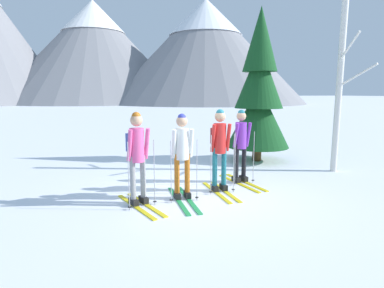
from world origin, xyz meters
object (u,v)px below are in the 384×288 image
at_px(skier_in_purple, 241,143).
at_px(skier_in_pink, 137,152).
at_px(skier_in_white, 182,151).
at_px(birch_tree_tall, 340,79).
at_px(pine_tree_near, 259,92).
at_px(skier_in_red, 219,145).

bearing_deg(skier_in_purple, skier_in_pink, -164.67).
height_order(skier_in_white, birch_tree_tall, birch_tree_tall).
height_order(pine_tree_near, birch_tree_tall, birch_tree_tall).
bearing_deg(pine_tree_near, skier_in_purple, -129.69).
bearing_deg(skier_in_pink, skier_in_white, 2.66).
bearing_deg(skier_in_pink, skier_in_red, 8.20).
relative_size(skier_in_pink, pine_tree_near, 0.38).
bearing_deg(pine_tree_near, skier_in_white, -141.33).
xyz_separation_m(skier_in_white, pine_tree_near, (3.48, 2.79, 1.20)).
height_order(skier_in_white, pine_tree_near, pine_tree_near).
xyz_separation_m(pine_tree_near, birch_tree_tall, (1.32, -1.99, 0.37)).
relative_size(skier_in_white, birch_tree_tall, 0.35).
bearing_deg(skier_in_red, skier_in_white, -166.52).
xyz_separation_m(skier_in_red, birch_tree_tall, (3.85, 0.57, 1.52)).
bearing_deg(skier_in_white, skier_in_pink, -177.34).
distance_m(skier_in_red, birch_tree_tall, 4.17).
relative_size(skier_in_purple, pine_tree_near, 0.37).
bearing_deg(birch_tree_tall, skier_in_red, -171.62).
height_order(skier_in_purple, birch_tree_tall, birch_tree_tall).
height_order(skier_in_pink, skier_in_red, skier_in_red).
xyz_separation_m(skier_in_pink, skier_in_purple, (2.68, 0.73, -0.06)).
bearing_deg(skier_in_white, skier_in_red, 13.48).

